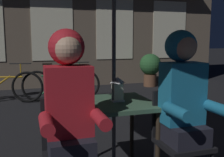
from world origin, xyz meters
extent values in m
cube|color=#42664C|center=(0.00, 0.00, 0.72)|extent=(0.72, 0.72, 0.04)
cylinder|color=#2D2319|center=(0.31, -0.31, 0.35)|extent=(0.04, 0.04, 0.70)
cylinder|color=#2D2319|center=(-0.31, 0.31, 0.35)|extent=(0.04, 0.04, 0.70)
cylinder|color=#2D2319|center=(0.31, 0.31, 0.35)|extent=(0.04, 0.04, 0.70)
cylinder|color=#4C4C51|center=(0.00, 0.00, 1.12)|extent=(0.04, 0.04, 2.25)
cube|color=white|center=(0.04, 0.01, 0.75)|extent=(0.11, 0.11, 0.02)
cube|color=white|center=(0.04, 0.01, 0.84)|extent=(0.09, 0.09, 0.16)
pyramid|color=white|center=(0.04, 0.01, 0.94)|extent=(0.11, 0.11, 0.06)
cube|color=black|center=(-0.48, -0.26, 0.66)|extent=(0.40, 0.03, 0.42)
cube|color=black|center=(0.48, -0.44, 0.43)|extent=(0.40, 0.40, 0.04)
cube|color=black|center=(0.48, -0.26, 0.66)|extent=(0.40, 0.03, 0.42)
cube|color=black|center=(-0.48, -0.44, 0.53)|extent=(0.32, 0.36, 0.16)
cube|color=red|center=(-0.48, -0.40, 0.87)|extent=(0.34, 0.22, 0.52)
cylinder|color=red|center=(-0.30, -0.62, 0.78)|extent=(0.09, 0.30, 0.09)
cylinder|color=red|center=(-0.66, -0.62, 0.78)|extent=(0.09, 0.30, 0.09)
sphere|color=tan|center=(-0.48, -0.40, 1.25)|extent=(0.21, 0.21, 0.21)
sphere|color=red|center=(-0.48, -0.35, 1.26)|extent=(0.27, 0.27, 0.27)
cube|color=black|center=(0.48, -0.44, 0.53)|extent=(0.32, 0.36, 0.16)
cube|color=teal|center=(0.48, -0.40, 0.87)|extent=(0.34, 0.22, 0.52)
cylinder|color=teal|center=(0.66, -0.62, 0.78)|extent=(0.09, 0.30, 0.09)
cylinder|color=teal|center=(0.30, -0.62, 0.78)|extent=(0.09, 0.30, 0.09)
sphere|color=tan|center=(0.48, -0.40, 1.25)|extent=(0.21, 0.21, 0.21)
sphere|color=teal|center=(0.48, -0.35, 1.26)|extent=(0.27, 0.27, 0.27)
cube|color=#EAE5C6|center=(-0.08, 5.09, 1.60)|extent=(1.10, 0.02, 1.70)
cube|color=#EAE5C6|center=(1.68, 5.09, 1.60)|extent=(1.10, 0.02, 1.70)
cube|color=#EAE5C6|center=(3.44, 5.09, 1.60)|extent=(1.10, 0.02, 1.70)
torus|color=black|center=(-0.78, 3.46, 0.33)|extent=(0.65, 0.20, 0.66)
cylinder|color=#B78419|center=(-1.28, 3.58, 0.54)|extent=(0.82, 0.23, 0.04)
cylinder|color=#B78419|center=(-0.90, 3.49, 0.68)|extent=(0.02, 0.02, 0.28)
cylinder|color=black|center=(-0.90, 3.49, 0.82)|extent=(0.43, 0.13, 0.02)
torus|color=black|center=(0.43, 3.41, 0.33)|extent=(0.66, 0.12, 0.66)
torus|color=black|center=(-0.58, 3.52, 0.33)|extent=(0.66, 0.12, 0.66)
cylinder|color=#236B3D|center=(-0.07, 3.47, 0.54)|extent=(0.84, 0.13, 0.04)
cylinder|color=#236B3D|center=(-0.20, 3.48, 0.36)|extent=(0.61, 0.10, 0.44)
cylinder|color=#236B3D|center=(-0.36, 3.50, 0.66)|extent=(0.02, 0.02, 0.24)
cube|color=black|center=(-0.36, 3.50, 0.79)|extent=(0.21, 0.10, 0.04)
cylinder|color=#236B3D|center=(0.31, 3.42, 0.68)|extent=(0.02, 0.02, 0.28)
cylinder|color=black|center=(0.31, 3.42, 0.82)|extent=(0.44, 0.07, 0.02)
cylinder|color=brown|center=(2.53, 4.49, 0.17)|extent=(0.36, 0.36, 0.34)
sphere|color=#285B2D|center=(2.53, 4.49, 0.62)|extent=(0.60, 0.60, 0.60)
camera|label=1|loc=(-0.76, -2.35, 1.32)|focal=43.15mm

